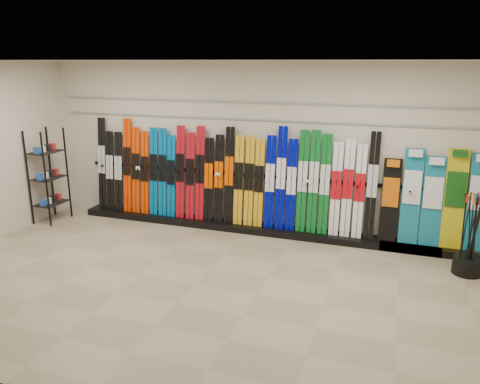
% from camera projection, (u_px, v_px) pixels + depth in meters
% --- Properties ---
extents(floor, '(8.00, 8.00, 0.00)m').
position_uv_depth(floor, '(195.00, 285.00, 6.49)').
color(floor, gray).
rests_on(floor, ground).
extents(back_wall, '(8.00, 0.00, 8.00)m').
position_uv_depth(back_wall, '(251.00, 148.00, 8.36)').
color(back_wall, beige).
rests_on(back_wall, floor).
extents(ceiling, '(8.00, 8.00, 0.00)m').
position_uv_depth(ceiling, '(189.00, 60.00, 5.68)').
color(ceiling, silver).
rests_on(ceiling, back_wall).
extents(ski_rack_base, '(8.00, 0.40, 0.12)m').
position_uv_depth(ski_rack_base, '(258.00, 229.00, 8.48)').
color(ski_rack_base, black).
rests_on(ski_rack_base, floor).
extents(skis, '(5.37, 0.20, 1.82)m').
position_uv_depth(skis, '(224.00, 178.00, 8.48)').
color(skis, black).
rests_on(skis, ski_rack_base).
extents(snowboards, '(1.56, 0.24, 1.57)m').
position_uv_depth(snowboards, '(434.00, 200.00, 7.43)').
color(snowboards, black).
rests_on(snowboards, ski_rack_base).
extents(accessory_rack, '(0.40, 0.60, 1.78)m').
position_uv_depth(accessory_rack, '(48.00, 176.00, 8.88)').
color(accessory_rack, black).
rests_on(accessory_rack, floor).
extents(pole_bin, '(0.41, 0.41, 0.25)m').
position_uv_depth(pole_bin, '(467.00, 266.00, 6.80)').
color(pole_bin, black).
rests_on(pole_bin, floor).
extents(ski_poles, '(0.29, 0.35, 1.18)m').
position_uv_depth(ski_poles, '(471.00, 234.00, 6.67)').
color(ski_poles, black).
rests_on(ski_poles, pole_bin).
extents(slatwall_rail_0, '(7.60, 0.02, 0.03)m').
position_uv_depth(slatwall_rail_0, '(250.00, 120.00, 8.21)').
color(slatwall_rail_0, gray).
rests_on(slatwall_rail_0, back_wall).
extents(slatwall_rail_1, '(7.60, 0.02, 0.03)m').
position_uv_depth(slatwall_rail_1, '(251.00, 102.00, 8.13)').
color(slatwall_rail_1, gray).
rests_on(slatwall_rail_1, back_wall).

